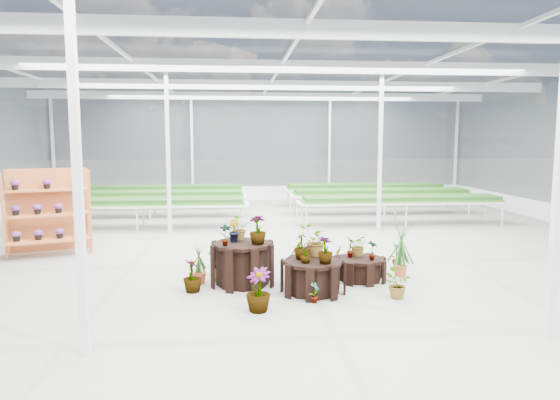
{
  "coord_description": "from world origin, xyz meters",
  "views": [
    {
      "loc": [
        -1.14,
        -10.05,
        2.6
      ],
      "look_at": [
        -0.17,
        0.83,
        1.3
      ],
      "focal_mm": 32.0,
      "sensor_mm": 36.0,
      "label": 1
    }
  ],
  "objects": [
    {
      "name": "ground_plane",
      "position": [
        0.0,
        0.0,
        0.0
      ],
      "size": [
        24.0,
        24.0,
        0.0
      ],
      "primitive_type": "plane",
      "color": "gray",
      "rests_on": "ground"
    },
    {
      "name": "greenhouse_shell",
      "position": [
        0.0,
        0.0,
        2.25
      ],
      "size": [
        18.0,
        24.0,
        4.5
      ],
      "primitive_type": null,
      "color": "white",
      "rests_on": "ground"
    },
    {
      "name": "steel_frame",
      "position": [
        0.0,
        0.0,
        2.25
      ],
      "size": [
        18.0,
        24.0,
        4.5
      ],
      "primitive_type": null,
      "color": "silver",
      "rests_on": "ground"
    },
    {
      "name": "nursery_benches",
      "position": [
        0.0,
        7.2,
        0.42
      ],
      "size": [
        16.0,
        7.0,
        0.84
      ],
      "primitive_type": null,
      "color": "silver",
      "rests_on": "ground"
    },
    {
      "name": "plinth_tall",
      "position": [
        -1.04,
        -1.2,
        0.39
      ],
      "size": [
        1.5,
        1.5,
        0.77
      ],
      "primitive_type": "cylinder",
      "rotation": [
        0.0,
        0.0,
        -0.42
      ],
      "color": "black",
      "rests_on": "ground"
    },
    {
      "name": "plinth_mid",
      "position": [
        0.16,
        -1.8,
        0.29
      ],
      "size": [
        1.31,
        1.31,
        0.57
      ],
      "primitive_type": "cylinder",
      "rotation": [
        0.0,
        0.0,
        -0.25
      ],
      "color": "black",
      "rests_on": "ground"
    },
    {
      "name": "plinth_low",
      "position": [
        1.16,
        -1.1,
        0.21
      ],
      "size": [
        1.07,
        1.07,
        0.42
      ],
      "primitive_type": "cylinder",
      "rotation": [
        0.0,
        0.0,
        0.14
      ],
      "color": "black",
      "rests_on": "ground"
    },
    {
      "name": "shelf_rack",
      "position": [
        -5.42,
        1.66,
        0.98
      ],
      "size": [
        2.07,
        1.53,
        1.96
      ],
      "primitive_type": null,
      "rotation": [
        0.0,
        0.0,
        0.33
      ],
      "color": "#BA5F2D",
      "rests_on": "ground"
    },
    {
      "name": "nursery_plants",
      "position": [
        -0.14,
        -1.24,
        0.53
      ],
      "size": [
        4.44,
        2.93,
        1.31
      ],
      "color": "#1F4D17",
      "rests_on": "ground"
    }
  ]
}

